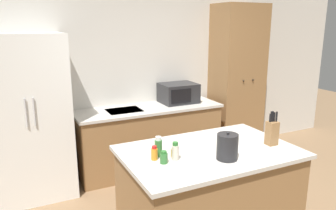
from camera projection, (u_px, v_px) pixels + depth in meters
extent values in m
cube|color=beige|center=(139.00, 73.00, 4.57)|extent=(7.20, 0.06, 2.60)
cube|color=white|center=(29.00, 118.00, 3.71)|extent=(0.87, 0.69, 1.88)
cylinder|color=silver|center=(26.00, 113.00, 3.34)|extent=(0.02, 0.02, 0.30)
cylinder|color=silver|center=(34.00, 112.00, 3.37)|extent=(0.02, 0.02, 0.30)
cube|color=olive|center=(150.00, 139.00, 4.51)|extent=(1.95, 0.59, 0.85)
cube|color=beige|center=(149.00, 108.00, 4.40)|extent=(1.99, 0.63, 0.03)
cube|color=#9EA0A3|center=(124.00, 111.00, 4.25)|extent=(0.44, 0.34, 0.01)
cube|color=olive|center=(237.00, 81.00, 4.99)|extent=(0.72, 0.52, 2.26)
sphere|color=black|center=(244.00, 81.00, 4.71)|extent=(0.02, 0.02, 0.02)
sphere|color=black|center=(253.00, 80.00, 4.78)|extent=(0.02, 0.02, 0.02)
cube|color=olive|center=(208.00, 199.00, 2.94)|extent=(1.44, 0.91, 0.88)
cube|color=beige|center=(209.00, 152.00, 2.83)|extent=(1.50, 0.97, 0.03)
cube|color=#232326|center=(178.00, 93.00, 4.63)|extent=(0.50, 0.40, 0.27)
cube|color=black|center=(181.00, 96.00, 4.43)|extent=(0.30, 0.01, 0.19)
cube|color=olive|center=(272.00, 133.00, 2.93)|extent=(0.09, 0.08, 0.22)
cylinder|color=black|center=(270.00, 118.00, 2.88)|extent=(0.02, 0.02, 0.08)
cylinder|color=black|center=(271.00, 117.00, 2.89)|extent=(0.02, 0.02, 0.09)
cylinder|color=black|center=(273.00, 116.00, 2.90)|extent=(0.02, 0.02, 0.09)
cylinder|color=black|center=(274.00, 117.00, 2.90)|extent=(0.02, 0.02, 0.08)
cylinder|color=black|center=(277.00, 117.00, 2.89)|extent=(0.02, 0.02, 0.09)
cylinder|color=gold|center=(173.00, 153.00, 2.68)|extent=(0.04, 0.04, 0.07)
cylinder|color=silver|center=(173.00, 148.00, 2.67)|extent=(0.03, 0.03, 0.01)
cylinder|color=#337033|center=(158.00, 148.00, 2.69)|extent=(0.06, 0.06, 0.14)
cylinder|color=silver|center=(158.00, 138.00, 2.67)|extent=(0.05, 0.05, 0.03)
cylinder|color=#337033|center=(164.00, 158.00, 2.55)|extent=(0.06, 0.06, 0.08)
cylinder|color=#286628|center=(164.00, 152.00, 2.54)|extent=(0.05, 0.05, 0.02)
cylinder|color=beige|center=(175.00, 153.00, 2.61)|extent=(0.06, 0.06, 0.12)
cylinder|color=#286628|center=(175.00, 144.00, 2.59)|extent=(0.04, 0.04, 0.03)
cylinder|color=orange|center=(154.00, 154.00, 2.62)|extent=(0.05, 0.05, 0.09)
cylinder|color=red|center=(154.00, 147.00, 2.60)|extent=(0.04, 0.04, 0.02)
cylinder|color=#232326|center=(227.00, 147.00, 2.62)|extent=(0.17, 0.17, 0.21)
sphere|color=#262628|center=(228.00, 133.00, 2.59)|extent=(0.02, 0.02, 0.02)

